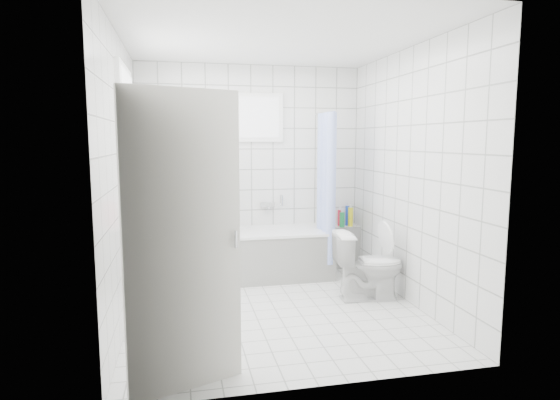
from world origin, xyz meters
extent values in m
plane|color=white|center=(0.00, 0.00, 0.00)|extent=(3.00, 3.00, 0.00)
plane|color=white|center=(0.00, 0.00, 2.60)|extent=(3.00, 3.00, 0.00)
cube|color=white|center=(0.00, 1.50, 1.30)|extent=(2.80, 0.02, 2.60)
cube|color=white|center=(0.00, -1.50, 1.30)|extent=(2.80, 0.02, 2.60)
cube|color=white|center=(-1.40, 0.00, 1.30)|extent=(0.02, 3.00, 2.60)
cube|color=white|center=(1.40, 0.00, 1.30)|extent=(0.02, 3.00, 2.60)
cube|color=white|center=(-1.35, 0.30, 1.60)|extent=(0.01, 0.90, 1.40)
cube|color=white|center=(0.10, 1.46, 1.95)|extent=(0.50, 0.01, 0.50)
cube|color=white|center=(-1.31, 0.30, 0.86)|extent=(0.18, 1.02, 0.08)
cube|color=silver|center=(-0.88, -1.34, 1.00)|extent=(0.76, 0.32, 2.00)
cube|color=white|center=(0.10, 1.12, 0.28)|extent=(1.59, 0.75, 0.55)
cube|color=white|center=(0.10, 1.12, 0.57)|extent=(1.61, 0.77, 0.03)
cube|color=white|center=(-0.77, 1.07, 0.75)|extent=(0.15, 0.85, 1.50)
cube|color=white|center=(1.20, 1.38, 0.28)|extent=(0.40, 0.24, 0.55)
imported|color=white|center=(1.03, 0.11, 0.36)|extent=(0.74, 0.46, 0.72)
cylinder|color=silver|center=(0.84, 1.10, 2.00)|extent=(0.02, 0.80, 0.02)
cube|color=silver|center=(0.20, 1.46, 0.85)|extent=(0.18, 0.06, 0.06)
imported|color=#38E7FF|center=(-1.30, 0.09, 1.00)|extent=(0.10, 0.10, 0.20)
imported|color=#C060A1|center=(-1.30, 0.62, 0.99)|extent=(0.11, 0.11, 0.18)
imported|color=white|center=(-1.30, 0.24, 0.98)|extent=(0.16, 0.16, 0.17)
imported|color=#C84D62|center=(-1.30, -0.07, 1.05)|extent=(0.14, 0.14, 0.29)
imported|color=white|center=(-1.30, 0.41, 1.05)|extent=(0.15, 0.15, 0.30)
cylinder|color=blue|center=(1.27, 1.40, 0.68)|extent=(0.06, 0.06, 0.26)
cylinder|color=red|center=(1.16, 1.40, 0.65)|extent=(0.06, 0.06, 0.21)
cylinder|color=yellow|center=(1.27, 1.32, 0.67)|extent=(0.06, 0.06, 0.25)
cylinder|color=#189343|center=(1.15, 1.29, 0.65)|extent=(0.06, 0.06, 0.19)
camera|label=1|loc=(-0.89, -4.38, 1.67)|focal=30.00mm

